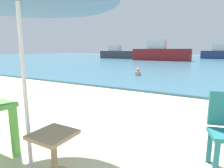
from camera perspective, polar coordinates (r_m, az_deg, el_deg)
sea_water at (r=31.15m, az=26.82°, el=6.57°), size 120.00×50.00×0.08m
side_table_wood at (r=2.34m, az=-17.28°, el=-18.16°), size 0.44×0.44×0.54m
swimmer_person at (r=10.42m, az=7.92°, el=3.49°), size 0.34×0.34×0.41m
boat_ferry at (r=26.47m, az=14.49°, el=9.09°), size 7.50×2.04×2.73m
boat_barge at (r=51.27m, az=0.55°, el=9.50°), size 5.30×1.45×1.93m
boat_fishing_trawler at (r=34.93m, az=30.38°, el=7.95°), size 6.20×1.69×2.26m
boat_tanker at (r=32.03m, az=1.64°, el=9.21°), size 6.05×1.65×2.20m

